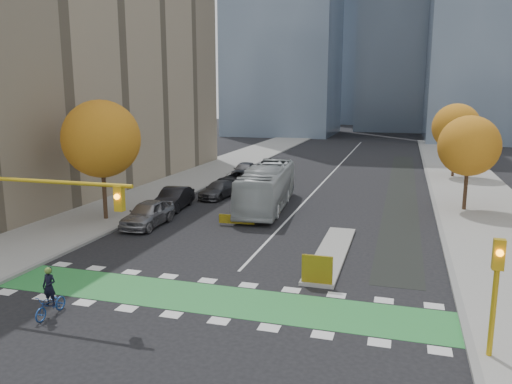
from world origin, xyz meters
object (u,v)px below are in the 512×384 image
Objects in this scene: cyclist at (50,300)px; parked_car_d at (238,179)px; bus at (267,187)px; tree_east_far at (456,127)px; parked_car_c at (219,190)px; traffic_signal_east at (496,281)px; parked_car_e at (244,170)px; parked_car_b at (174,199)px; tree_west at (101,139)px; tree_east_near at (469,146)px; parked_car_a at (148,214)px; traffic_signal_west at (16,205)px; hazard_board at (317,269)px.

parked_car_d is (-1.81, 28.30, 0.08)m from cyclist.
parked_car_d is at bearing 117.45° from bus.
tree_east_far is 26.18m from parked_car_c.
traffic_signal_east is at bearing 4.43° from cyclist.
parked_car_b is at bearing -96.77° from parked_car_e.
tree_east_far reaches higher than parked_car_d.
tree_west reaches higher than traffic_signal_east.
cyclist is 0.41× the size of parked_car_e.
parked_car_a is at bearing -152.74° from tree_east_near.
parked_car_c is at bearing 128.98° from traffic_signal_east.
traffic_signal_east is at bearing -63.42° from parked_car_e.
bus is (5.59, 19.32, -2.39)m from traffic_signal_west.
tree_east_near is 0.60× the size of bus.
traffic_signal_east is 0.87× the size of parked_car_c.
traffic_signal_west reaches higher than hazard_board.
parked_car_e is at bearing 102.28° from parked_car_c.
parked_car_e is at bearing 114.13° from hazard_board.
bus is (-12.84, 19.32, -1.09)m from traffic_signal_east.
bus is at bearing 73.87° from traffic_signal_west.
bus is at bearing 49.54° from parked_car_a.
tree_east_near is 16.01m from tree_east_far.
parked_car_b is at bearing -92.46° from parked_car_d.
parked_car_d is 1.10× the size of parked_car_e.
hazard_board is 18.44m from tree_west.
parked_car_c is at bearing 82.58° from parked_car_a.
bus reaches higher than parked_car_d.
parked_car_e is (-20.21, 9.46, -4.02)m from tree_east_near.
traffic_signal_west is (-11.93, -4.71, 3.23)m from hazard_board.
tree_west is 20.39m from parked_car_e.
parked_car_b is 15.02m from parked_car_e.
tree_east_far reaches higher than cyclist.
bus is at bearing -49.88° from parked_car_d.
parked_car_c is 10.04m from parked_car_e.
bus is 9.59m from parked_car_a.
parked_car_a is (-2.98, 13.30, 0.18)m from cyclist.
tree_east_near reaches higher than parked_car_a.
traffic_signal_east is (-1.50, -22.51, -2.13)m from tree_east_near.
traffic_signal_east reaches higher than parked_car_b.
cyclist is 0.40× the size of parked_car_a.
parked_car_c is at bearing -140.10° from tree_east_far.
tree_east_near reaches higher than parked_car_d.
parked_car_e is at bearing -162.48° from tree_east_far.
tree_west is 1.16× the size of tree_east_near.
parked_car_b is 1.05× the size of parked_car_c.
parked_car_a is (-20.95, -26.54, -4.39)m from tree_east_far.
parked_car_c is 0.95× the size of parked_car_e.
traffic_signal_west is 12.40m from parked_car_a.
tree_west reaches higher than traffic_signal_west.
hazard_board is 0.28× the size of parked_car_b.
traffic_signal_west reaches higher than cyclist.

